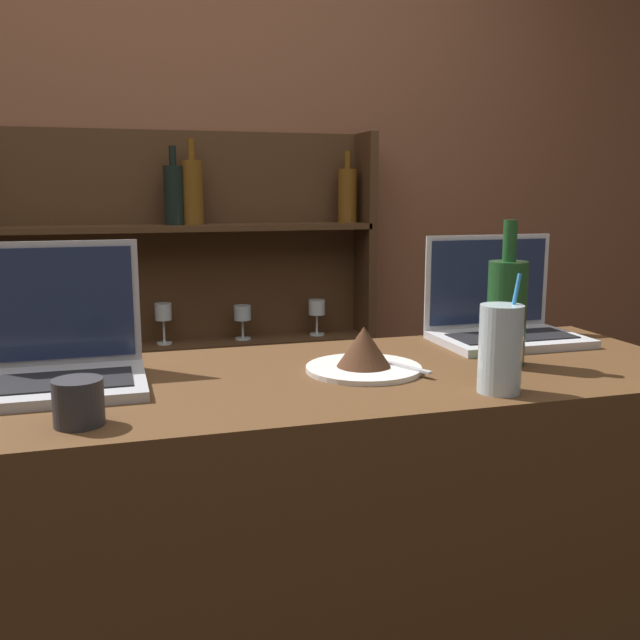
{
  "coord_description": "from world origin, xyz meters",
  "views": [
    {
      "loc": [
        -0.19,
        -0.99,
        1.42
      ],
      "look_at": [
        0.19,
        0.31,
        1.17
      ],
      "focal_mm": 40.0,
      "sensor_mm": 36.0,
      "label": 1
    }
  ],
  "objects_px": {
    "coffee_cup": "(78,402)",
    "wine_bottle_green": "(507,310)",
    "water_glass": "(500,349)",
    "laptop_near": "(55,354)",
    "cake_plate": "(364,355)",
    "laptop_far": "(501,317)"
  },
  "relations": [
    {
      "from": "water_glass",
      "to": "coffee_cup",
      "type": "distance_m",
      "value": 0.7
    },
    {
      "from": "cake_plate",
      "to": "wine_bottle_green",
      "type": "height_order",
      "value": "wine_bottle_green"
    },
    {
      "from": "wine_bottle_green",
      "to": "coffee_cup",
      "type": "distance_m",
      "value": 0.83
    },
    {
      "from": "laptop_near",
      "to": "coffee_cup",
      "type": "height_order",
      "value": "laptop_near"
    },
    {
      "from": "water_glass",
      "to": "laptop_near",
      "type": "bearing_deg",
      "value": 159.72
    },
    {
      "from": "wine_bottle_green",
      "to": "coffee_cup",
      "type": "bearing_deg",
      "value": -169.47
    },
    {
      "from": "cake_plate",
      "to": "coffee_cup",
      "type": "distance_m",
      "value": 0.55
    },
    {
      "from": "laptop_near",
      "to": "wine_bottle_green",
      "type": "relative_size",
      "value": 1.07
    },
    {
      "from": "water_glass",
      "to": "wine_bottle_green",
      "type": "bearing_deg",
      "value": 56.56
    },
    {
      "from": "laptop_near",
      "to": "water_glass",
      "type": "bearing_deg",
      "value": -20.28
    },
    {
      "from": "coffee_cup",
      "to": "water_glass",
      "type": "bearing_deg",
      "value": -1.81
    },
    {
      "from": "laptop_near",
      "to": "water_glass",
      "type": "distance_m",
      "value": 0.79
    },
    {
      "from": "wine_bottle_green",
      "to": "coffee_cup",
      "type": "height_order",
      "value": "wine_bottle_green"
    },
    {
      "from": "laptop_near",
      "to": "laptop_far",
      "type": "height_order",
      "value": "laptop_near"
    },
    {
      "from": "cake_plate",
      "to": "water_glass",
      "type": "height_order",
      "value": "water_glass"
    },
    {
      "from": "cake_plate",
      "to": "water_glass",
      "type": "xyz_separation_m",
      "value": [
        0.18,
        -0.2,
        0.04
      ]
    },
    {
      "from": "water_glass",
      "to": "coffee_cup",
      "type": "bearing_deg",
      "value": 178.19
    },
    {
      "from": "water_glass",
      "to": "cake_plate",
      "type": "bearing_deg",
      "value": 130.79
    },
    {
      "from": "water_glass",
      "to": "wine_bottle_green",
      "type": "relative_size",
      "value": 0.72
    },
    {
      "from": "laptop_far",
      "to": "cake_plate",
      "type": "distance_m",
      "value": 0.45
    },
    {
      "from": "cake_plate",
      "to": "water_glass",
      "type": "distance_m",
      "value": 0.27
    },
    {
      "from": "coffee_cup",
      "to": "wine_bottle_green",
      "type": "bearing_deg",
      "value": 10.53
    }
  ]
}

